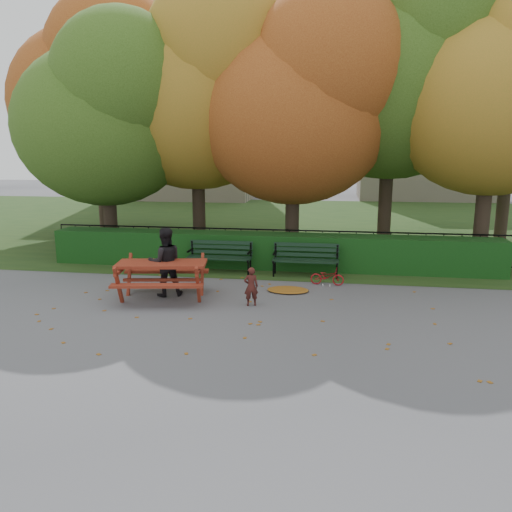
# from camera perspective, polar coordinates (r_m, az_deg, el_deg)

# --- Properties ---
(ground) EXTENTS (90.00, 90.00, 0.00)m
(ground) POSITION_cam_1_polar(r_m,az_deg,el_deg) (10.40, -1.70, -6.94)
(ground) COLOR slate
(ground) RESTS_ON ground
(grass_strip) EXTENTS (90.00, 90.00, 0.00)m
(grass_strip) POSITION_cam_1_polar(r_m,az_deg,el_deg) (23.97, 4.52, 3.84)
(grass_strip) COLOR #1D3915
(grass_strip) RESTS_ON ground
(building_left) EXTENTS (10.00, 7.00, 15.00)m
(building_left) POSITION_cam_1_polar(r_m,az_deg,el_deg) (37.51, -8.26, 18.14)
(building_left) COLOR #C3B396
(building_left) RESTS_ON ground
(building_right) EXTENTS (9.00, 6.00, 12.00)m
(building_right) POSITION_cam_1_polar(r_m,az_deg,el_deg) (38.26, 18.94, 15.26)
(building_right) COLOR #C3B396
(building_right) RESTS_ON ground
(hedge) EXTENTS (13.00, 0.90, 1.00)m
(hedge) POSITION_cam_1_polar(r_m,az_deg,el_deg) (14.57, 1.57, 0.59)
(hedge) COLOR black
(hedge) RESTS_ON ground
(iron_fence) EXTENTS (14.00, 0.04, 1.02)m
(iron_fence) POSITION_cam_1_polar(r_m,az_deg,el_deg) (15.34, 1.96, 1.31)
(iron_fence) COLOR black
(iron_fence) RESTS_ON ground
(tree_a) EXTENTS (5.88, 5.60, 7.48)m
(tree_a) POSITION_cam_1_polar(r_m,az_deg,el_deg) (16.83, -16.31, 15.41)
(tree_a) COLOR #2E2118
(tree_a) RESTS_ON ground
(tree_b) EXTENTS (6.72, 6.40, 8.79)m
(tree_b) POSITION_cam_1_polar(r_m,az_deg,el_deg) (17.08, -5.90, 18.73)
(tree_b) COLOR #2E2118
(tree_b) RESTS_ON ground
(tree_c) EXTENTS (6.30, 6.00, 8.00)m
(tree_c) POSITION_cam_1_polar(r_m,az_deg,el_deg) (15.73, 5.55, 17.21)
(tree_c) COLOR #2E2118
(tree_c) RESTS_ON ground
(tree_d) EXTENTS (7.14, 6.80, 9.58)m
(tree_d) POSITION_cam_1_polar(r_m,az_deg,el_deg) (17.22, 16.75, 20.20)
(tree_d) COLOR #2E2118
(tree_d) RESTS_ON ground
(tree_e) EXTENTS (6.09, 5.80, 8.16)m
(tree_e) POSITION_cam_1_polar(r_m,az_deg,el_deg) (16.22, 26.96, 16.78)
(tree_e) COLOR #2E2118
(tree_e) RESTS_ON ground
(tree_f) EXTENTS (6.93, 6.60, 9.19)m
(tree_f) POSITION_cam_1_polar(r_m,az_deg,el_deg) (21.05, -17.12, 17.78)
(tree_f) COLOR #2E2118
(tree_f) RESTS_ON ground
(bench_left) EXTENTS (1.80, 0.57, 0.88)m
(bench_left) POSITION_cam_1_polar(r_m,az_deg,el_deg) (14.02, -4.13, 0.20)
(bench_left) COLOR black
(bench_left) RESTS_ON ground
(bench_right) EXTENTS (1.80, 0.57, 0.88)m
(bench_right) POSITION_cam_1_polar(r_m,az_deg,el_deg) (13.68, 5.70, -0.12)
(bench_right) COLOR black
(bench_right) RESTS_ON ground
(picnic_table) EXTENTS (2.26, 1.94, 0.98)m
(picnic_table) POSITION_cam_1_polar(r_m,az_deg,el_deg) (11.65, -10.71, -1.63)
(picnic_table) COLOR maroon
(picnic_table) RESTS_ON ground
(leaf_pile) EXTENTS (1.20, 1.00, 0.07)m
(leaf_pile) POSITION_cam_1_polar(r_m,az_deg,el_deg) (12.23, 3.67, -3.88)
(leaf_pile) COLOR brown
(leaf_pile) RESTS_ON ground
(leaf_scatter) EXTENTS (9.00, 5.70, 0.01)m
(leaf_scatter) POSITION_cam_1_polar(r_m,az_deg,el_deg) (10.67, -1.40, -6.40)
(leaf_scatter) COLOR brown
(leaf_scatter) RESTS_ON ground
(child) EXTENTS (0.37, 0.29, 0.87)m
(child) POSITION_cam_1_polar(r_m,az_deg,el_deg) (10.99, -0.56, -3.50)
(child) COLOR #451A16
(child) RESTS_ON ground
(adult) EXTENTS (0.97, 0.89, 1.62)m
(adult) POSITION_cam_1_polar(r_m,az_deg,el_deg) (11.87, -10.33, -0.68)
(adult) COLOR black
(adult) RESTS_ON ground
(bicycle) EXTENTS (0.87, 0.36, 0.45)m
(bicycle) POSITION_cam_1_polar(r_m,az_deg,el_deg) (12.85, 8.14, -2.33)
(bicycle) COLOR maroon
(bicycle) RESTS_ON ground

